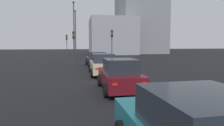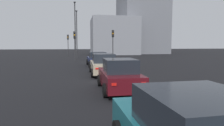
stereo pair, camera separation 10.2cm
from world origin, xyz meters
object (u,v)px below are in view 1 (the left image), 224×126
object	(u,v)px
car_beige_second	(103,64)
traffic_light_near_left	(67,41)
traffic_light_far_left	(112,39)
car_maroon_third	(120,76)
street_lamp_far	(74,26)
traffic_light_near_right	(74,40)
street_lamp_kerbside	(75,30)
car_navy_lead	(96,59)

from	to	relation	value
car_beige_second	traffic_light_near_left	world-z (taller)	traffic_light_near_left
car_beige_second	traffic_light_far_left	size ratio (longest dim) A/B	1.11
car_beige_second	car_maroon_third	size ratio (longest dim) A/B	1.13
car_maroon_third	traffic_light_far_left	distance (m)	16.19
car_maroon_third	street_lamp_far	distance (m)	22.08
traffic_light_near_left	traffic_light_far_left	bearing A→B (deg)	34.84
car_maroon_third	traffic_light_near_right	world-z (taller)	traffic_light_near_right
street_lamp_kerbside	traffic_light_near_right	bearing A→B (deg)	178.98
car_navy_lead	car_maroon_third	world-z (taller)	car_maroon_third
car_beige_second	traffic_light_far_left	distance (m)	10.87
car_maroon_third	traffic_light_near_right	bearing A→B (deg)	8.92
traffic_light_far_left	traffic_light_near_right	bearing A→B (deg)	-85.76
traffic_light_far_left	street_lamp_far	bearing A→B (deg)	-134.51
traffic_light_far_left	car_navy_lead	bearing A→B (deg)	-25.37
traffic_light_near_right	street_lamp_kerbside	distance (m)	9.20
traffic_light_far_left	street_lamp_far	distance (m)	7.76
car_beige_second	street_lamp_kerbside	bearing A→B (deg)	7.09
car_beige_second	street_lamp_kerbside	world-z (taller)	street_lamp_kerbside
car_beige_second	street_lamp_far	xyz separation A→B (m)	(15.99, 2.41, 4.28)
car_maroon_third	street_lamp_far	world-z (taller)	street_lamp_far
car_navy_lead	car_beige_second	xyz separation A→B (m)	(-6.12, 0.08, 0.04)
car_beige_second	car_maroon_third	bearing A→B (deg)	-177.63
traffic_light_near_right	traffic_light_far_left	bearing A→B (deg)	94.49
car_beige_second	car_maroon_third	xyz separation A→B (m)	(-5.52, -0.17, -0.00)
traffic_light_near_right	car_maroon_third	bearing A→B (deg)	13.82
traffic_light_near_left	car_maroon_third	bearing A→B (deg)	14.48
car_navy_lead	traffic_light_near_right	distance (m)	5.33
car_navy_lead	street_lamp_kerbside	size ratio (longest dim) A/B	0.58
street_lamp_kerbside	street_lamp_far	world-z (taller)	street_lamp_far
traffic_light_near_right	street_lamp_far	size ratio (longest dim) A/B	0.45
traffic_light_near_left	traffic_light_near_right	xyz separation A→B (m)	(-11.58, -1.47, -0.08)
traffic_light_near_left	car_navy_lead	bearing A→B (deg)	20.07
car_navy_lead	traffic_light_far_left	distance (m)	5.37
car_maroon_third	street_lamp_far	bearing A→B (deg)	6.65
street_lamp_far	street_lamp_kerbside	bearing A→B (deg)	-3.29
street_lamp_far	traffic_light_far_left	bearing A→B (deg)	-138.95
traffic_light_near_right	traffic_light_far_left	distance (m)	4.88
car_beige_second	traffic_light_near_right	bearing A→B (deg)	13.47
traffic_light_near_right	street_lamp_far	world-z (taller)	street_lamp_far
car_beige_second	traffic_light_far_left	xyz separation A→B (m)	(10.35, -2.50, 2.20)
traffic_light_far_left	street_lamp_kerbside	distance (m)	10.33
car_navy_lead	car_maroon_third	distance (m)	11.64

